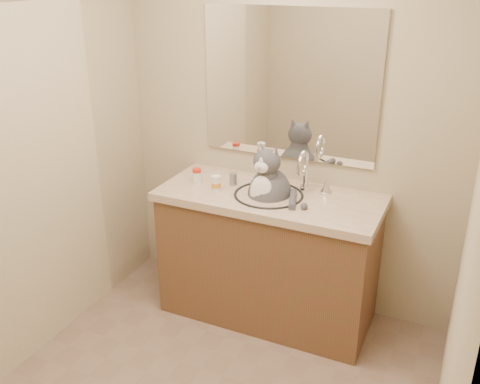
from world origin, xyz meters
The scene contains 8 objects.
room centered at (0.00, 0.00, 1.20)m, with size 2.22×2.52×2.42m.
vanity centered at (0.00, 0.96, 0.44)m, with size 1.34×0.59×1.12m.
mirror centered at (0.00, 1.24, 1.45)m, with size 1.10×0.02×0.90m, color white.
shower_curtain centered at (-1.05, 0.10, 1.03)m, with size 0.02×1.30×1.93m.
cat centered at (0.00, 0.96, 0.86)m, with size 0.37×0.34×0.53m.
pill_bottle_redcap centered at (-0.48, 0.93, 0.90)m, with size 0.06×0.06×0.10m.
pill_bottle_orange centered at (-0.31, 0.87, 0.90)m, with size 0.06×0.06×0.10m.
grey_canister centered at (-0.26, 1.00, 0.89)m, with size 0.06×0.06×0.08m.
Camera 1 is at (1.06, -1.78, 2.11)m, focal length 40.00 mm.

